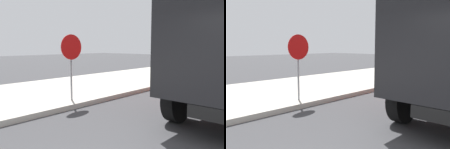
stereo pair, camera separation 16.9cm
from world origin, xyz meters
TOP-DOWN VIEW (x-y plane):
  - stop_sign at (2.84, 4.47)m, footprint 0.76×0.08m

SIDE VIEW (x-z plane):
  - stop_sign at x=2.84m, z-range 0.54..2.55m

